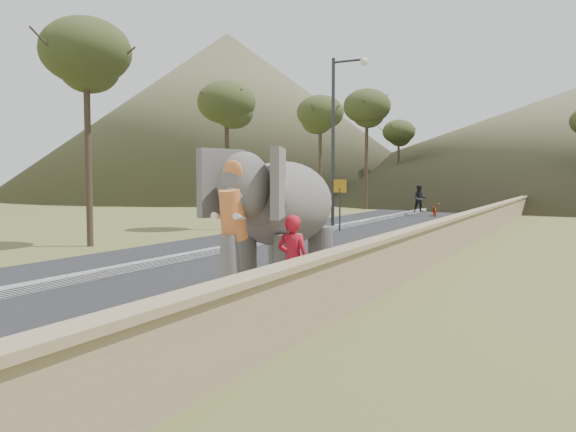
# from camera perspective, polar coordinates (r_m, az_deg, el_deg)

# --- Properties ---
(ground) EXTENTS (160.00, 160.00, 0.00)m
(ground) POSITION_cam_1_polar(r_m,az_deg,el_deg) (11.08, -2.61, -8.99)
(ground) COLOR olive
(ground) RESTS_ON ground
(road) EXTENTS (7.00, 120.00, 0.03)m
(road) POSITION_cam_1_polar(r_m,az_deg,el_deg) (22.10, -0.57, -2.49)
(road) COLOR black
(road) RESTS_ON ground
(median) EXTENTS (0.35, 120.00, 0.22)m
(median) POSITION_cam_1_polar(r_m,az_deg,el_deg) (22.09, -0.57, -2.25)
(median) COLOR black
(median) RESTS_ON ground
(walkway) EXTENTS (3.00, 120.00, 0.15)m
(walkway) POSITION_cam_1_polar(r_m,az_deg,el_deg) (20.20, 12.01, -3.01)
(walkway) COLOR #9E9687
(walkway) RESTS_ON ground
(parapet) EXTENTS (0.30, 120.00, 1.10)m
(parapet) POSITION_cam_1_polar(r_m,az_deg,el_deg) (19.76, 16.63, -1.85)
(parapet) COLOR tan
(parapet) RESTS_ON ground
(lamppost) EXTENTS (1.76, 0.36, 8.00)m
(lamppost) POSITION_cam_1_polar(r_m,az_deg,el_deg) (26.39, 5.22, 9.09)
(lamppost) COLOR #2B2C30
(lamppost) RESTS_ON ground
(signboard) EXTENTS (0.60, 0.08, 2.40)m
(signboard) POSITION_cam_1_polar(r_m,az_deg,el_deg) (25.92, 5.29, 2.04)
(signboard) COLOR #2D2D33
(signboard) RESTS_ON ground
(hill_left) EXTENTS (60.00, 60.00, 22.00)m
(hill_left) POSITION_cam_1_polar(r_m,az_deg,el_deg) (78.09, -6.14, 10.13)
(hill_left) COLOR brown
(hill_left) RESTS_ON ground
(elephant_and_man) EXTENTS (2.36, 4.00, 2.81)m
(elephant_and_man) POSITION_cam_1_polar(r_m,az_deg,el_deg) (11.56, -0.43, -0.70)
(elephant_and_man) COLOR slate
(elephant_and_man) RESTS_ON ground
(motorcyclist) EXTENTS (2.03, 1.74, 2.03)m
(motorcyclist) POSITION_cam_1_polar(r_m,az_deg,el_deg) (37.33, 13.87, 1.25)
(motorcyclist) COLOR maroon
(motorcyclist) RESTS_ON ground
(trees) EXTENTS (48.15, 43.93, 9.68)m
(trees) POSITION_cam_1_polar(r_m,az_deg,el_deg) (38.39, 20.96, 6.01)
(trees) COLOR #473828
(trees) RESTS_ON ground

